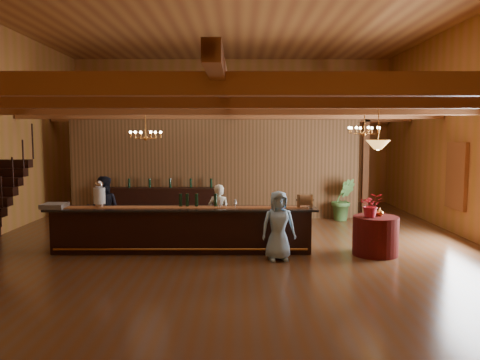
{
  "coord_description": "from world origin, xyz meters",
  "views": [
    {
      "loc": [
        0.24,
        -11.14,
        2.58
      ],
      "look_at": [
        0.28,
        0.61,
        1.48
      ],
      "focal_mm": 35.0,
      "sensor_mm": 36.0,
      "label": 1
    }
  ],
  "objects_px": {
    "bartender": "(219,215)",
    "floor_plant": "(343,199)",
    "backbar_shelf": "(160,204)",
    "pendant_lamp": "(378,145)",
    "tasting_bar": "(182,229)",
    "raffle_drum": "(305,200)",
    "chandelier_left": "(146,134)",
    "chandelier_right": "(364,130)",
    "guest": "(278,226)",
    "staff_second": "(103,210)",
    "beverage_dispenser": "(99,195)",
    "round_table": "(375,236)"
  },
  "relations": [
    {
      "from": "backbar_shelf",
      "to": "chandelier_left",
      "type": "bearing_deg",
      "value": -82.5
    },
    {
      "from": "round_table",
      "to": "chandelier_right",
      "type": "height_order",
      "value": "chandelier_right"
    },
    {
      "from": "tasting_bar",
      "to": "raffle_drum",
      "type": "relative_size",
      "value": 17.6
    },
    {
      "from": "bartender",
      "to": "floor_plant",
      "type": "bearing_deg",
      "value": -127.27
    },
    {
      "from": "tasting_bar",
      "to": "guest",
      "type": "distance_m",
      "value": 2.22
    },
    {
      "from": "bartender",
      "to": "floor_plant",
      "type": "height_order",
      "value": "bartender"
    },
    {
      "from": "beverage_dispenser",
      "to": "chandelier_right",
      "type": "distance_m",
      "value": 6.68
    },
    {
      "from": "chandelier_left",
      "to": "pendant_lamp",
      "type": "distance_m",
      "value": 5.65
    },
    {
      "from": "guest",
      "to": "chandelier_right",
      "type": "bearing_deg",
      "value": 36.77
    },
    {
      "from": "tasting_bar",
      "to": "pendant_lamp",
      "type": "bearing_deg",
      "value": -3.96
    },
    {
      "from": "raffle_drum",
      "to": "pendant_lamp",
      "type": "distance_m",
      "value": 1.97
    },
    {
      "from": "chandelier_left",
      "to": "bartender",
      "type": "relative_size",
      "value": 0.55
    },
    {
      "from": "chandelier_right",
      "to": "raffle_drum",
      "type": "bearing_deg",
      "value": -135.53
    },
    {
      "from": "chandelier_left",
      "to": "staff_second",
      "type": "bearing_deg",
      "value": -142.56
    },
    {
      "from": "raffle_drum",
      "to": "backbar_shelf",
      "type": "xyz_separation_m",
      "value": [
        -3.9,
        4.08,
        -0.67
      ]
    },
    {
      "from": "guest",
      "to": "floor_plant",
      "type": "xyz_separation_m",
      "value": [
        2.38,
        4.59,
        -0.08
      ]
    },
    {
      "from": "backbar_shelf",
      "to": "round_table",
      "type": "height_order",
      "value": "backbar_shelf"
    },
    {
      "from": "bartender",
      "to": "staff_second",
      "type": "height_order",
      "value": "staff_second"
    },
    {
      "from": "staff_second",
      "to": "tasting_bar",
      "type": "bearing_deg",
      "value": 156.36
    },
    {
      "from": "beverage_dispenser",
      "to": "guest",
      "type": "relative_size",
      "value": 0.41
    },
    {
      "from": "beverage_dispenser",
      "to": "chandelier_right",
      "type": "bearing_deg",
      "value": 14.22
    },
    {
      "from": "raffle_drum",
      "to": "floor_plant",
      "type": "relative_size",
      "value": 0.26
    },
    {
      "from": "round_table",
      "to": "staff_second",
      "type": "xyz_separation_m",
      "value": [
        -6.25,
        1.15,
        0.39
      ]
    },
    {
      "from": "bartender",
      "to": "staff_second",
      "type": "bearing_deg",
      "value": 8.14
    },
    {
      "from": "chandelier_left",
      "to": "floor_plant",
      "type": "bearing_deg",
      "value": 22.64
    },
    {
      "from": "backbar_shelf",
      "to": "guest",
      "type": "bearing_deg",
      "value": -49.91
    },
    {
      "from": "backbar_shelf",
      "to": "pendant_lamp",
      "type": "distance_m",
      "value": 7.19
    },
    {
      "from": "beverage_dispenser",
      "to": "bartender",
      "type": "xyz_separation_m",
      "value": [
        2.64,
        0.62,
        -0.56
      ]
    },
    {
      "from": "raffle_drum",
      "to": "bartender",
      "type": "height_order",
      "value": "bartender"
    },
    {
      "from": "raffle_drum",
      "to": "floor_plant",
      "type": "height_order",
      "value": "floor_plant"
    },
    {
      "from": "chandelier_right",
      "to": "guest",
      "type": "bearing_deg",
      "value": -134.97
    },
    {
      "from": "chandelier_left",
      "to": "chandelier_right",
      "type": "bearing_deg",
      "value": 1.05
    },
    {
      "from": "chandelier_right",
      "to": "pendant_lamp",
      "type": "bearing_deg",
      "value": -96.51
    },
    {
      "from": "pendant_lamp",
      "to": "floor_plant",
      "type": "bearing_deg",
      "value": 86.92
    },
    {
      "from": "backbar_shelf",
      "to": "raffle_drum",
      "type": "bearing_deg",
      "value": -40.66
    },
    {
      "from": "staff_second",
      "to": "floor_plant",
      "type": "bearing_deg",
      "value": -155.68
    },
    {
      "from": "chandelier_left",
      "to": "round_table",
      "type": "bearing_deg",
      "value": -19.19
    },
    {
      "from": "bartender",
      "to": "guest",
      "type": "xyz_separation_m",
      "value": [
        1.3,
        -1.4,
        0.0
      ]
    },
    {
      "from": "backbar_shelf",
      "to": "floor_plant",
      "type": "bearing_deg",
      "value": 4.05
    },
    {
      "from": "pendant_lamp",
      "to": "bartender",
      "type": "relative_size",
      "value": 0.62
    },
    {
      "from": "raffle_drum",
      "to": "round_table",
      "type": "relative_size",
      "value": 0.35
    },
    {
      "from": "raffle_drum",
      "to": "chandelier_left",
      "type": "bearing_deg",
      "value": 157.2
    },
    {
      "from": "backbar_shelf",
      "to": "pendant_lamp",
      "type": "relative_size",
      "value": 3.96
    },
    {
      "from": "chandelier_right",
      "to": "beverage_dispenser",
      "type": "bearing_deg",
      "value": -165.78
    },
    {
      "from": "tasting_bar",
      "to": "backbar_shelf",
      "type": "relative_size",
      "value": 1.68
    },
    {
      "from": "raffle_drum",
      "to": "guest",
      "type": "xyz_separation_m",
      "value": [
        -0.64,
        -0.67,
        -0.45
      ]
    },
    {
      "from": "round_table",
      "to": "bartender",
      "type": "height_order",
      "value": "bartender"
    },
    {
      "from": "staff_second",
      "to": "guest",
      "type": "xyz_separation_m",
      "value": [
        4.1,
        -1.57,
        -0.09
      ]
    },
    {
      "from": "floor_plant",
      "to": "chandelier_left",
      "type": "bearing_deg",
      "value": -157.36
    },
    {
      "from": "round_table",
      "to": "raffle_drum",
      "type": "bearing_deg",
      "value": 170.58
    }
  ]
}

